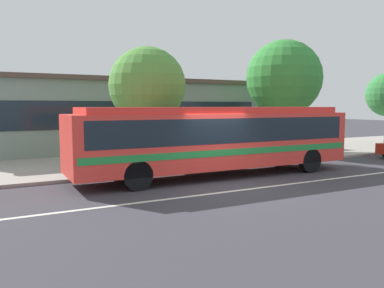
% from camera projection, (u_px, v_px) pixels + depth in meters
% --- Properties ---
extents(ground_plane, '(120.00, 120.00, 0.00)m').
position_uv_depth(ground_plane, '(226.00, 186.00, 13.38)').
color(ground_plane, '#3A383F').
extents(sidewalk_slab, '(60.00, 8.00, 0.12)m').
position_uv_depth(sidewalk_slab, '(149.00, 159.00, 19.65)').
color(sidewalk_slab, '#A0988F').
rests_on(sidewalk_slab, ground_plane).
extents(lane_stripe_center, '(56.00, 0.16, 0.01)m').
position_uv_depth(lane_stripe_center, '(239.00, 190.00, 12.67)').
color(lane_stripe_center, silver).
rests_on(lane_stripe_center, ground_plane).
extents(transit_bus, '(11.45, 2.56, 2.72)m').
position_uv_depth(transit_bus, '(217.00, 136.00, 15.14)').
color(transit_bus, red).
rests_on(transit_bus, ground_plane).
extents(pedestrian_waiting_near_sign, '(0.48, 0.48, 1.69)m').
position_uv_depth(pedestrian_waiting_near_sign, '(141.00, 143.00, 17.16)').
color(pedestrian_waiting_near_sign, '#6A684C').
rests_on(pedestrian_waiting_near_sign, sidewalk_slab).
extents(bus_stop_sign, '(0.08, 0.44, 2.47)m').
position_uv_depth(bus_stop_sign, '(289.00, 127.00, 19.38)').
color(bus_stop_sign, gray).
rests_on(bus_stop_sign, sidewalk_slab).
extents(street_tree_near_stop, '(3.45, 3.45, 5.28)m').
position_uv_depth(street_tree_near_stop, '(147.00, 86.00, 17.32)').
color(street_tree_near_stop, brown).
rests_on(street_tree_near_stop, sidewalk_slab).
extents(street_tree_mid_block, '(4.33, 4.33, 6.40)m').
position_uv_depth(street_tree_mid_block, '(284.00, 78.00, 22.15)').
color(street_tree_mid_block, brown).
rests_on(street_tree_mid_block, sidewalk_slab).
extents(station_building, '(18.39, 7.97, 4.38)m').
position_uv_depth(station_building, '(112.00, 115.00, 25.00)').
color(station_building, gray).
rests_on(station_building, ground_plane).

